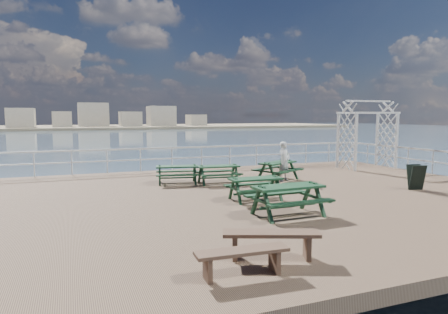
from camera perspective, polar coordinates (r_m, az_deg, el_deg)
ground at (r=13.21m, az=6.09°, el=-5.98°), size 18.00×14.00×0.30m
sea_backdrop at (r=146.74m, az=-14.01°, el=4.62°), size 300.00×300.00×9.20m
railing at (r=15.32m, az=1.49°, el=-0.42°), size 17.77×13.76×1.10m
picnic_table_a at (r=15.23m, az=-6.70°, el=-1.94°), size 1.81×1.57×0.77m
picnic_table_b at (r=15.17m, az=-0.83°, el=-1.93°), size 1.68×1.40×0.77m
picnic_table_c at (r=16.06m, az=7.69°, el=-1.41°), size 2.13×1.98×0.83m
picnic_table_d at (r=12.20m, az=4.51°, el=-3.86°), size 1.63×1.32×0.78m
picnic_table_e at (r=10.42m, az=9.14°, el=-5.20°), size 1.89×1.54×0.90m
flat_bench_near at (r=7.38m, az=6.73°, el=-11.47°), size 1.77×1.02×0.50m
flat_bench_far at (r=6.60m, az=2.59°, el=-13.97°), size 1.55×0.45×0.44m
trellis_arbor at (r=20.69m, az=19.77°, el=2.55°), size 2.65×1.43×3.30m
sandwich_board at (r=15.40m, az=25.74°, el=-2.64°), size 0.61×0.50×0.89m
person at (r=15.85m, az=8.59°, el=-0.62°), size 0.66×0.56×1.55m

